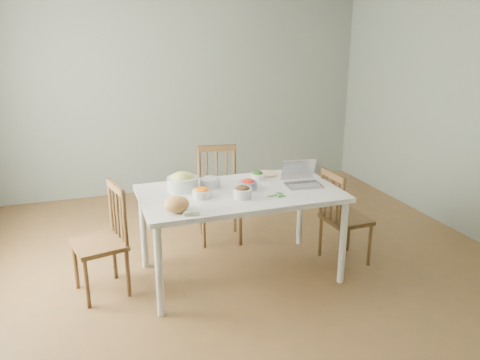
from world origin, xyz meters
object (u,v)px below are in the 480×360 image
object	(u,v)px
dining_table	(240,234)
chair_right	(346,217)
chair_left	(99,242)
laptop	(304,175)
bowl_squash	(183,181)
chair_far	(220,196)
bread_boule	(177,204)

from	to	relation	value
dining_table	chair_right	bearing A→B (deg)	-3.65
chair_left	laptop	bearing A→B (deg)	72.75
chair_right	laptop	size ratio (longest dim) A/B	2.89
chair_left	bowl_squash	world-z (taller)	bowl_squash
dining_table	chair_far	xyz separation A→B (m)	(0.04, 0.78, 0.09)
dining_table	bread_boule	size ratio (longest dim) A/B	8.91
chair_right	laptop	world-z (taller)	laptop
chair_left	laptop	xyz separation A→B (m)	(1.78, -0.14, 0.44)
chair_far	chair_right	bearing A→B (deg)	-31.40
chair_right	bowl_squash	size ratio (longest dim) A/B	3.35
chair_left	chair_right	size ratio (longest dim) A/B	1.03
dining_table	bread_boule	bearing A→B (deg)	-153.71
chair_far	bowl_squash	bearing A→B (deg)	-121.51
dining_table	chair_right	world-z (taller)	chair_right
chair_far	bread_boule	bearing A→B (deg)	-112.32
bread_boule	laptop	distance (m)	1.22
bowl_squash	laptop	size ratio (longest dim) A/B	0.86
bread_boule	laptop	world-z (taller)	laptop
dining_table	chair_far	size ratio (longest dim) A/B	1.74
chair_far	chair_right	world-z (taller)	chair_far
chair_right	bread_boule	size ratio (longest dim) A/B	4.72
chair_left	bread_boule	distance (m)	0.80
chair_far	chair_left	world-z (taller)	chair_far
chair_far	bread_boule	distance (m)	1.32
dining_table	chair_far	world-z (taller)	chair_far
chair_far	laptop	distance (m)	1.07
chair_left	chair_right	bearing A→B (deg)	73.38
chair_right	bowl_squash	world-z (taller)	bowl_squash
bread_boule	bowl_squash	distance (m)	0.52
bowl_squash	laptop	xyz separation A→B (m)	(1.04, -0.25, 0.03)
bread_boule	bowl_squash	size ratio (longest dim) A/B	0.71
chair_far	bowl_squash	distance (m)	0.87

